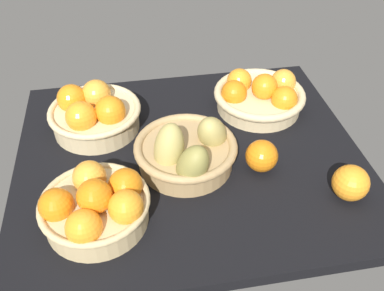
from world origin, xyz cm
name	(u,v)px	position (x,y,z in cm)	size (l,w,h in cm)	color
market_tray	(190,158)	(0.00, 0.00, 1.50)	(84.00, 72.00, 3.00)	black
basket_center_pears	(187,151)	(1.33, 4.15, 7.58)	(24.67, 25.01, 14.33)	tan
basket_near_right	(94,113)	(22.59, -14.39, 7.85)	(23.72, 23.72, 11.51)	#D3BC8C
basket_near_left	(260,95)	(-22.23, -16.06, 7.12)	(25.06, 25.06, 10.89)	#D3BC8C
basket_far_right	(96,205)	(22.08, 17.52, 7.91)	(22.55, 22.55, 11.92)	tan
loose_orange_front_gap	(351,183)	(-31.86, 19.55, 6.98)	(7.97, 7.97, 7.97)	orange
loose_orange_back_gap	(262,156)	(-15.60, 7.75, 6.80)	(7.60, 7.60, 7.60)	orange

